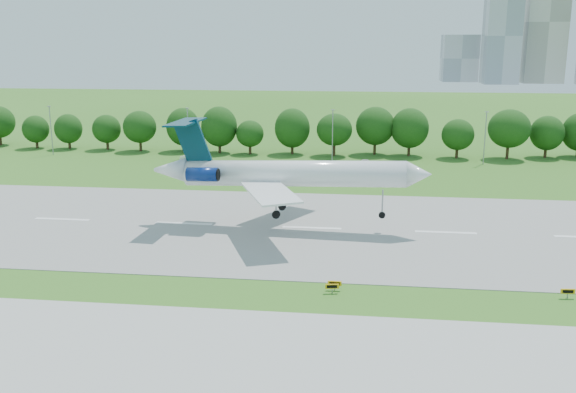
# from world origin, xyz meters

# --- Properties ---
(ground) EXTENTS (600.00, 600.00, 0.00)m
(ground) POSITION_xyz_m (0.00, 0.00, 0.00)
(ground) COLOR #2D5B17
(ground) RESTS_ON ground
(runway) EXTENTS (400.00, 45.00, 0.08)m
(runway) POSITION_xyz_m (0.00, 25.00, 0.04)
(runway) COLOR gray
(runway) RESTS_ON ground
(taxiway) EXTENTS (400.00, 23.00, 0.08)m
(taxiway) POSITION_xyz_m (0.00, -18.00, 0.04)
(taxiway) COLOR #ADADA8
(taxiway) RESTS_ON ground
(tree_line) EXTENTS (288.40, 8.40, 10.40)m
(tree_line) POSITION_xyz_m (0.00, 92.00, 6.19)
(tree_line) COLOR #382314
(tree_line) RESTS_ON ground
(light_poles) EXTENTS (175.90, 0.25, 12.19)m
(light_poles) POSITION_xyz_m (-2.50, 82.00, 6.34)
(light_poles) COLOR gray
(light_poles) RESTS_ON ground
(skyline) EXTENTS (127.00, 52.00, 80.00)m
(skyline) POSITION_xyz_m (100.16, 390.61, 30.46)
(skyline) COLOR #B2B2B7
(skyline) RESTS_ON ground
(airliner) EXTENTS (42.44, 30.92, 14.36)m
(airliner) POSITION_xyz_m (-24.90, 25.11, 8.57)
(airliner) COLOR white
(airliner) RESTS_ON ground
(taxi_sign_left) EXTENTS (1.57, 0.43, 1.10)m
(taxi_sign_left) POSITION_xyz_m (-15.52, -0.51, 0.81)
(taxi_sign_left) COLOR gray
(taxi_sign_left) RESTS_ON ground
(taxi_sign_centre) EXTENTS (1.59, 0.23, 1.12)m
(taxi_sign_centre) POSITION_xyz_m (-15.29, 0.40, 0.82)
(taxi_sign_centre) COLOR gray
(taxi_sign_centre) RESTS_ON ground
(taxi_sign_right) EXTENTS (1.58, 0.33, 1.11)m
(taxi_sign_right) POSITION_xyz_m (10.46, 1.15, 0.82)
(taxi_sign_right) COLOR gray
(taxi_sign_right) RESTS_ON ground
(service_vehicle_a) EXTENTS (3.37, 1.19, 1.11)m
(service_vehicle_a) POSITION_xyz_m (-54.60, 78.68, 0.55)
(service_vehicle_a) COLOR silver
(service_vehicle_a) RESTS_ON ground
(service_vehicle_b) EXTENTS (4.03, 1.77, 1.35)m
(service_vehicle_b) POSITION_xyz_m (-11.86, 77.51, 0.68)
(service_vehicle_b) COLOR silver
(service_vehicle_b) RESTS_ON ground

